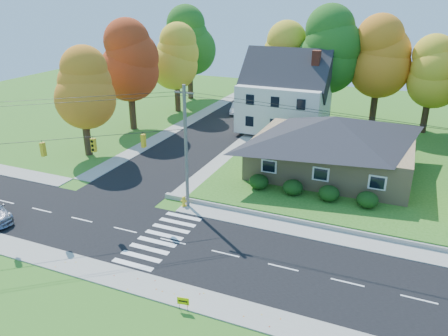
# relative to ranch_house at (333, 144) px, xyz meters

# --- Properties ---
(ground) EXTENTS (120.00, 120.00, 0.00)m
(ground) POSITION_rel_ranch_house_xyz_m (-8.00, -16.00, -3.27)
(ground) COLOR #3D7923
(road_main) EXTENTS (90.00, 8.00, 0.02)m
(road_main) POSITION_rel_ranch_house_xyz_m (-8.00, -16.00, -3.26)
(road_main) COLOR black
(road_main) RESTS_ON ground
(road_cross) EXTENTS (8.00, 44.00, 0.02)m
(road_cross) POSITION_rel_ranch_house_xyz_m (-16.00, 10.00, -3.25)
(road_cross) COLOR black
(road_cross) RESTS_ON ground
(sidewalk_north) EXTENTS (90.00, 2.00, 0.08)m
(sidewalk_north) POSITION_rel_ranch_house_xyz_m (-8.00, -11.00, -3.23)
(sidewalk_north) COLOR #9C9A90
(sidewalk_north) RESTS_ON ground
(sidewalk_south) EXTENTS (90.00, 2.00, 0.08)m
(sidewalk_south) POSITION_rel_ranch_house_xyz_m (-8.00, -21.00, -3.23)
(sidewalk_south) COLOR #9C9A90
(sidewalk_south) RESTS_ON ground
(lawn) EXTENTS (30.00, 30.00, 0.50)m
(lawn) POSITION_rel_ranch_house_xyz_m (5.00, 5.00, -3.02)
(lawn) COLOR #3D7923
(lawn) RESTS_ON ground
(ranch_house) EXTENTS (14.60, 10.60, 5.40)m
(ranch_house) POSITION_rel_ranch_house_xyz_m (0.00, 0.00, 0.00)
(ranch_house) COLOR tan
(ranch_house) RESTS_ON lawn
(colonial_house) EXTENTS (10.40, 8.40, 9.60)m
(colonial_house) POSITION_rel_ranch_house_xyz_m (-7.96, 12.00, 1.32)
(colonial_house) COLOR silver
(colonial_house) RESTS_ON lawn
(hedge_row) EXTENTS (10.70, 1.70, 1.27)m
(hedge_row) POSITION_rel_ranch_house_xyz_m (-0.50, -6.20, -2.13)
(hedge_row) COLOR #163A10
(hedge_row) RESTS_ON lawn
(traffic_infrastructure) EXTENTS (38.10, 10.66, 10.00)m
(traffic_infrastructure) POSITION_rel_ranch_house_xyz_m (-8.15, -14.65, 1.88)
(traffic_infrastructure) COLOR #666059
(traffic_infrastructure) RESTS_ON ground
(tree_lot_0) EXTENTS (6.72, 6.72, 12.51)m
(tree_lot_0) POSITION_rel_ranch_house_xyz_m (-10.00, 18.00, 5.04)
(tree_lot_0) COLOR #3F2A19
(tree_lot_0) RESTS_ON lawn
(tree_lot_1) EXTENTS (7.84, 7.84, 14.60)m
(tree_lot_1) POSITION_rel_ranch_house_xyz_m (-4.00, 17.00, 6.35)
(tree_lot_1) COLOR #3F2A19
(tree_lot_1) RESTS_ON lawn
(tree_lot_2) EXTENTS (7.28, 7.28, 13.56)m
(tree_lot_2) POSITION_rel_ranch_house_xyz_m (2.00, 18.00, 5.70)
(tree_lot_2) COLOR #3F2A19
(tree_lot_2) RESTS_ON lawn
(tree_lot_3) EXTENTS (6.16, 6.16, 11.47)m
(tree_lot_3) POSITION_rel_ranch_house_xyz_m (8.00, 17.00, 4.39)
(tree_lot_3) COLOR #3F2A19
(tree_lot_3) RESTS_ON lawn
(tree_west_0) EXTENTS (6.16, 6.16, 11.47)m
(tree_west_0) POSITION_rel_ranch_house_xyz_m (-25.00, -4.00, 3.89)
(tree_west_0) COLOR #3F2A19
(tree_west_0) RESTS_ON ground
(tree_west_1) EXTENTS (7.28, 7.28, 13.56)m
(tree_west_1) POSITION_rel_ranch_house_xyz_m (-26.00, 6.00, 5.20)
(tree_west_1) COLOR #3F2A19
(tree_west_1) RESTS_ON ground
(tree_west_2) EXTENTS (6.72, 6.72, 12.51)m
(tree_west_2) POSITION_rel_ranch_house_xyz_m (-25.00, 16.00, 4.54)
(tree_west_2) COLOR #3F2A19
(tree_west_2) RESTS_ON ground
(tree_west_3) EXTENTS (7.84, 7.84, 14.60)m
(tree_west_3) POSITION_rel_ranch_house_xyz_m (-27.00, 24.00, 5.85)
(tree_west_3) COLOR #3F2A19
(tree_west_3) RESTS_ON ground
(white_car) EXTENTS (2.18, 4.47, 1.41)m
(white_car) POSITION_rel_ranch_house_xyz_m (-16.54, 18.31, -2.54)
(white_car) COLOR silver
(white_car) RESTS_ON road_cross
(fire_hydrant) EXTENTS (0.53, 0.41, 0.93)m
(fire_hydrant) POSITION_rel_ranch_house_xyz_m (-9.79, -10.95, -2.82)
(fire_hydrant) COLOR yellow
(fire_hydrant) RESTS_ON ground
(yard_sign) EXTENTS (0.67, 0.14, 0.85)m
(yard_sign) POSITION_rel_ranch_house_xyz_m (-3.96, -22.04, -2.66)
(yard_sign) COLOR black
(yard_sign) RESTS_ON ground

